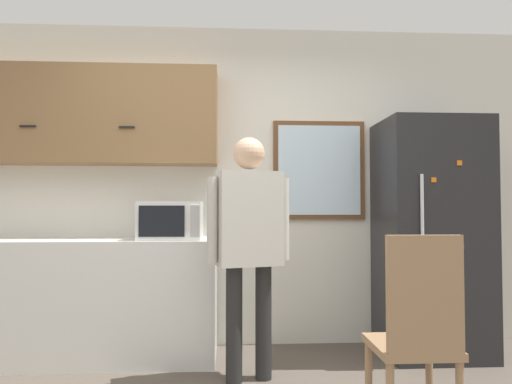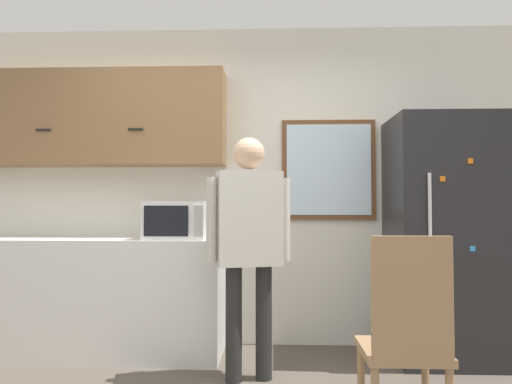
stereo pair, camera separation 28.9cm
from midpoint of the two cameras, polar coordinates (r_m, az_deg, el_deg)
name	(u,v)px [view 2 (the right image)]	position (r m, az deg, el deg)	size (l,w,h in m)	color
back_wall	(234,185)	(3.92, -0.65, 0.89)	(6.00, 0.06, 2.70)	silver
counter	(88,296)	(3.87, -18.30, -12.25)	(2.14, 0.62, 0.91)	silver
upper_cabinets	(97,119)	(4.02, -17.30, 8.74)	(2.14, 0.33, 0.78)	olive
microwave	(177,220)	(3.54, -7.55, -3.52)	(0.46, 0.38, 0.29)	white
person	(249,232)	(3.09, 1.79, -5.00)	(0.56, 0.32, 1.63)	black
refrigerator	(443,237)	(3.84, 24.37, -5.21)	(0.77, 0.67, 1.85)	#232326
chair	(406,333)	(2.45, 21.66, -16.15)	(0.40, 0.40, 1.02)	#997551
window	(328,170)	(3.93, 11.14, 2.76)	(0.79, 0.05, 0.85)	brown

